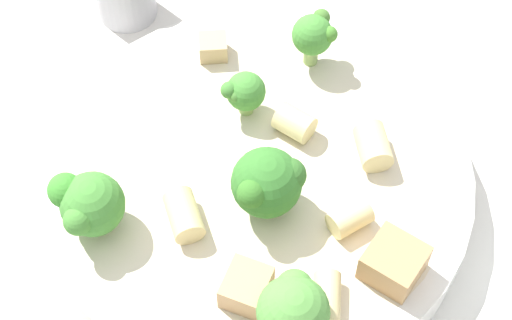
# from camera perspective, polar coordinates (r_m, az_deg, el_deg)

# --- Properties ---
(ground_plane) EXTENTS (2.00, 2.00, 0.00)m
(ground_plane) POSITION_cam_1_polar(r_m,az_deg,el_deg) (0.50, -0.00, -2.45)
(ground_plane) COLOR beige
(pasta_bowl) EXTENTS (0.24, 0.24, 0.03)m
(pasta_bowl) POSITION_cam_1_polar(r_m,az_deg,el_deg) (0.48, -0.00, -1.41)
(pasta_bowl) COLOR silver
(pasta_bowl) RESTS_ON ground_plane
(broccoli_floret_0) EXTENTS (0.04, 0.04, 0.04)m
(broccoli_floret_0) POSITION_cam_1_polar(r_m,az_deg,el_deg) (0.41, 2.57, -9.84)
(broccoli_floret_0) COLOR #93B766
(broccoli_floret_0) RESTS_ON pasta_bowl
(broccoli_floret_1) EXTENTS (0.03, 0.03, 0.04)m
(broccoli_floret_1) POSITION_cam_1_polar(r_m,az_deg,el_deg) (0.50, 3.87, 8.32)
(broccoli_floret_1) COLOR #93B766
(broccoli_floret_1) RESTS_ON pasta_bowl
(broccoli_floret_2) EXTENTS (0.04, 0.04, 0.04)m
(broccoli_floret_2) POSITION_cam_1_polar(r_m,az_deg,el_deg) (0.44, -11.13, -2.90)
(broccoli_floret_2) COLOR #84AD60
(broccoli_floret_2) RESTS_ON pasta_bowl
(broccoli_floret_3) EXTENTS (0.04, 0.04, 0.04)m
(broccoli_floret_3) POSITION_cam_1_polar(r_m,az_deg,el_deg) (0.44, 0.81, -1.52)
(broccoli_floret_3) COLOR #9EC175
(broccoli_floret_3) RESTS_ON pasta_bowl
(broccoli_floret_4) EXTENTS (0.03, 0.02, 0.03)m
(broccoli_floret_4) POSITION_cam_1_polar(r_m,az_deg,el_deg) (0.48, -0.84, 4.56)
(broccoli_floret_4) COLOR #93B766
(broccoli_floret_4) RESTS_ON pasta_bowl
(rigatoni_0) EXTENTS (0.03, 0.02, 0.01)m
(rigatoni_0) POSITION_cam_1_polar(r_m,az_deg,el_deg) (0.45, 6.28, -3.87)
(rigatoni_0) COLOR beige
(rigatoni_0) RESTS_ON pasta_bowl
(rigatoni_1) EXTENTS (0.01, 0.03, 0.01)m
(rigatoni_1) POSITION_cam_1_polar(r_m,az_deg,el_deg) (0.43, 4.75, -9.19)
(rigatoni_1) COLOR beige
(rigatoni_1) RESTS_ON pasta_bowl
(rigatoni_2) EXTENTS (0.03, 0.02, 0.02)m
(rigatoni_2) POSITION_cam_1_polar(r_m,az_deg,el_deg) (0.48, 2.59, 2.48)
(rigatoni_2) COLOR beige
(rigatoni_2) RESTS_ON pasta_bowl
(rigatoni_3) EXTENTS (0.03, 0.03, 0.02)m
(rigatoni_3) POSITION_cam_1_polar(r_m,az_deg,el_deg) (0.45, -4.83, -3.69)
(rigatoni_3) COLOR beige
(rigatoni_3) RESTS_ON pasta_bowl
(rigatoni_4) EXTENTS (0.02, 0.03, 0.02)m
(rigatoni_4) POSITION_cam_1_polar(r_m,az_deg,el_deg) (0.47, 7.82, 0.92)
(rigatoni_4) COLOR beige
(rigatoni_4) RESTS_ON pasta_bowl
(chicken_chunk_0) EXTENTS (0.03, 0.03, 0.02)m
(chicken_chunk_0) POSITION_cam_1_polar(r_m,az_deg,el_deg) (0.43, -0.28, -8.51)
(chicken_chunk_0) COLOR tan
(chicken_chunk_0) RESTS_ON pasta_bowl
(chicken_chunk_1) EXTENTS (0.02, 0.02, 0.01)m
(chicken_chunk_1) POSITION_cam_1_polar(r_m,az_deg,el_deg) (0.52, -2.87, 7.52)
(chicken_chunk_1) COLOR tan
(chicken_chunk_1) RESTS_ON pasta_bowl
(chicken_chunk_2) EXTENTS (0.04, 0.04, 0.02)m
(chicken_chunk_2) POSITION_cam_1_polar(r_m,az_deg,el_deg) (0.44, 9.18, -6.76)
(chicken_chunk_2) COLOR tan
(chicken_chunk_2) RESTS_ON pasta_bowl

